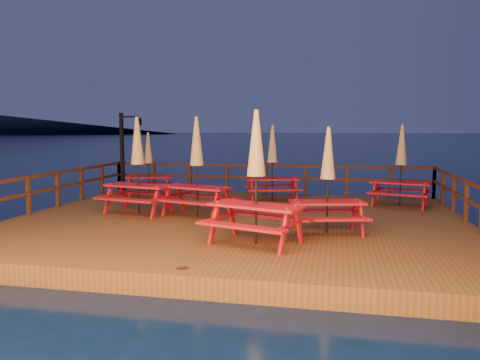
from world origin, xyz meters
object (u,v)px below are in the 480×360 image
at_px(lamp_post, 126,144).
at_px(picnic_table_0, 256,175).
at_px(picnic_table_1, 197,165).
at_px(picnic_table_2, 138,164).

xyz_separation_m(lamp_post, picnic_table_0, (6.34, -7.19, -0.34)).
distance_m(lamp_post, picnic_table_1, 6.08).
bearing_deg(picnic_table_0, lamp_post, 150.15).
relative_size(lamp_post, picnic_table_1, 1.10).
bearing_deg(picnic_table_1, picnic_table_2, -163.93).
bearing_deg(lamp_post, picnic_table_0, -48.60).
height_order(picnic_table_1, picnic_table_2, picnic_table_2).
relative_size(picnic_table_1, picnic_table_2, 1.00).
height_order(picnic_table_0, picnic_table_1, picnic_table_0).
xyz_separation_m(picnic_table_1, picnic_table_2, (-1.74, 0.00, 0.00)).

